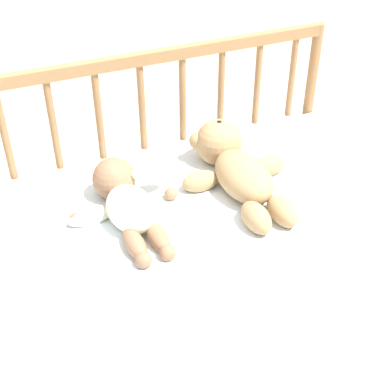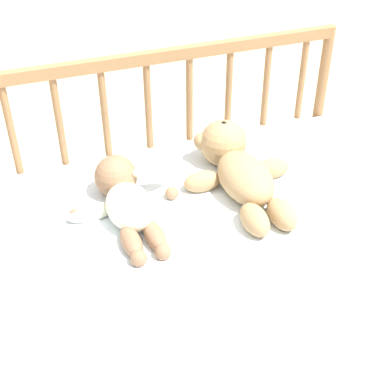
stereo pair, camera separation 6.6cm
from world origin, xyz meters
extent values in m
plane|color=#C6B293|center=(0.00, 0.00, 0.00)|extent=(12.00, 12.00, 0.00)
cube|color=white|center=(0.00, 0.00, 0.24)|extent=(1.33, 0.71, 0.49)
cylinder|color=#997047|center=(0.65, 0.38, 0.40)|extent=(0.04, 0.04, 0.81)
cube|color=#997047|center=(0.00, 0.38, 0.79)|extent=(1.30, 0.03, 0.04)
cylinder|color=#997047|center=(-0.42, 0.38, 0.63)|extent=(0.02, 0.02, 0.29)
cylinder|color=#997047|center=(-0.28, 0.38, 0.63)|extent=(0.02, 0.02, 0.29)
cylinder|color=#997047|center=(-0.14, 0.38, 0.63)|extent=(0.02, 0.02, 0.29)
cylinder|color=#997047|center=(0.00, 0.38, 0.63)|extent=(0.02, 0.02, 0.29)
cylinder|color=#997047|center=(0.14, 0.38, 0.63)|extent=(0.02, 0.02, 0.29)
cylinder|color=#997047|center=(0.28, 0.38, 0.63)|extent=(0.02, 0.02, 0.29)
cylinder|color=#997047|center=(0.42, 0.38, 0.63)|extent=(0.02, 0.02, 0.29)
cylinder|color=#997047|center=(0.56, 0.38, 0.63)|extent=(0.02, 0.02, 0.29)
cube|color=white|center=(0.01, 0.02, 0.49)|extent=(0.87, 0.56, 0.01)
ellipsoid|color=tan|center=(0.17, 0.02, 0.54)|extent=(0.16, 0.25, 0.11)
sphere|color=tan|center=(0.18, 0.20, 0.56)|extent=(0.14, 0.14, 0.14)
sphere|color=tan|center=(0.18, 0.20, 0.60)|extent=(0.06, 0.06, 0.06)
sphere|color=black|center=(0.18, 0.20, 0.62)|extent=(0.02, 0.02, 0.02)
sphere|color=tan|center=(0.12, 0.22, 0.56)|extent=(0.06, 0.06, 0.06)
sphere|color=tan|center=(0.24, 0.22, 0.56)|extent=(0.06, 0.06, 0.06)
ellipsoid|color=tan|center=(0.06, 0.08, 0.52)|extent=(0.11, 0.07, 0.06)
ellipsoid|color=tan|center=(0.28, 0.07, 0.52)|extent=(0.11, 0.07, 0.06)
ellipsoid|color=tan|center=(0.12, -0.14, 0.52)|extent=(0.08, 0.13, 0.07)
ellipsoid|color=tan|center=(0.20, -0.14, 0.52)|extent=(0.08, 0.13, 0.07)
ellipsoid|color=#EAEACC|center=(-0.17, 0.02, 0.54)|extent=(0.13, 0.19, 0.10)
sphere|color=#936B4C|center=(-0.17, 0.15, 0.55)|extent=(0.12, 0.12, 0.12)
ellipsoid|color=#EAEACC|center=(-0.27, 0.06, 0.51)|extent=(0.12, 0.05, 0.04)
ellipsoid|color=#EAEACC|center=(-0.07, 0.11, 0.57)|extent=(0.12, 0.05, 0.04)
sphere|color=#936B4C|center=(-0.31, 0.07, 0.51)|extent=(0.04, 0.04, 0.04)
sphere|color=#936B4C|center=(-0.04, 0.07, 0.51)|extent=(0.04, 0.04, 0.04)
ellipsoid|color=#936B4C|center=(-0.20, -0.09, 0.51)|extent=(0.05, 0.12, 0.05)
ellipsoid|color=#936B4C|center=(-0.14, -0.09, 0.51)|extent=(0.05, 0.12, 0.05)
sphere|color=#936B4C|center=(-0.20, -0.15, 0.51)|extent=(0.04, 0.04, 0.04)
sphere|color=#936B4C|center=(-0.14, -0.15, 0.51)|extent=(0.04, 0.04, 0.04)
camera|label=1|loc=(-0.50, -1.07, 1.39)|focal=50.00mm
camera|label=2|loc=(-0.44, -1.09, 1.39)|focal=50.00mm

